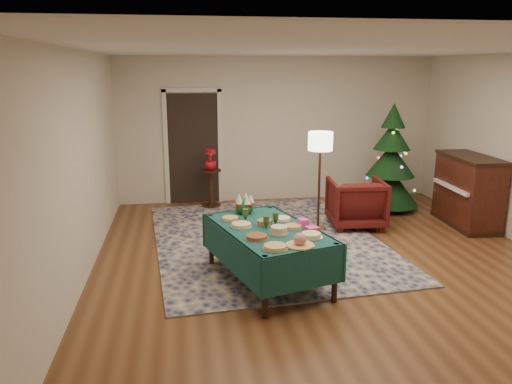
{
  "coord_description": "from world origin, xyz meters",
  "views": [
    {
      "loc": [
        -1.82,
        -5.78,
        2.48
      ],
      "look_at": [
        -0.84,
        0.69,
        0.85
      ],
      "focal_mm": 35.0,
      "sensor_mm": 36.0,
      "label": 1
    }
  ],
  "objects": [
    {
      "name": "platter_2",
      "position": [
        -0.45,
        -0.75,
        0.7
      ],
      "size": [
        0.25,
        0.25,
        0.06
      ],
      "color": "silver",
      "rests_on": "buffet_table"
    },
    {
      "name": "centerpiece",
      "position": [
        -1.05,
        0.31,
        0.79
      ],
      "size": [
        0.24,
        0.24,
        0.28
      ],
      "color": "#1E4C1E",
      "rests_on": "buffet_table"
    },
    {
      "name": "doorway",
      "position": [
        -1.6,
        3.48,
        1.1
      ],
      "size": [
        1.08,
        0.04,
        2.16
      ],
      "color": "black",
      "rests_on": "ground"
    },
    {
      "name": "goblet_1",
      "position": [
        -0.75,
        -0.25,
        0.76
      ],
      "size": [
        0.07,
        0.07,
        0.16
      ],
      "color": "#2D471E",
      "rests_on": "buffet_table"
    },
    {
      "name": "platter_4",
      "position": [
        -0.77,
        -0.58,
        0.72
      ],
      "size": [
        0.22,
        0.22,
        0.09
      ],
      "color": "silver",
      "rests_on": "buffet_table"
    },
    {
      "name": "platter_5",
      "position": [
        -0.57,
        -0.39,
        0.69
      ],
      "size": [
        0.24,
        0.24,
        0.04
      ],
      "color": "silver",
      "rests_on": "buffet_table"
    },
    {
      "name": "floor_lamp",
      "position": [
        0.27,
        1.51,
        1.31
      ],
      "size": [
        0.38,
        0.38,
        1.55
      ],
      "color": "#A57F3F",
      "rests_on": "ground"
    },
    {
      "name": "room_shell",
      "position": [
        0.0,
        0.0,
        1.35
      ],
      "size": [
        7.0,
        7.0,
        7.0
      ],
      "color": "#593319",
      "rests_on": "ground"
    },
    {
      "name": "platter_9",
      "position": [
        -1.26,
        0.04,
        0.69
      ],
      "size": [
        0.23,
        0.23,
        0.04
      ],
      "color": "silver",
      "rests_on": "buffet_table"
    },
    {
      "name": "goblet_2",
      "position": [
        -0.88,
        -0.37,
        0.76
      ],
      "size": [
        0.07,
        0.07,
        0.16
      ],
      "color": "#2D471E",
      "rests_on": "buffet_table"
    },
    {
      "name": "potted_plant",
      "position": [
        -1.31,
        3.1,
        0.8
      ],
      "size": [
        0.22,
        0.39,
        0.22
      ],
      "primitive_type": "imported",
      "color": "red",
      "rests_on": "side_table"
    },
    {
      "name": "napkin_stack",
      "position": [
        -0.36,
        -0.47,
        0.69
      ],
      "size": [
        0.17,
        0.17,
        0.04
      ],
      "primitive_type": "cube",
      "rotation": [
        0.0,
        0.0,
        0.29
      ],
      "color": "#E84086",
      "rests_on": "buffet_table"
    },
    {
      "name": "christmas_tree",
      "position": [
        1.85,
        2.48,
        0.85
      ],
      "size": [
        1.36,
        1.36,
        1.9
      ],
      "color": "black",
      "rests_on": "ground"
    },
    {
      "name": "buffet_table",
      "position": [
        -0.86,
        -0.34,
        0.54
      ],
      "size": [
        1.46,
        1.95,
        0.67
      ],
      "color": "black",
      "rests_on": "ground"
    },
    {
      "name": "rug",
      "position": [
        -0.62,
        1.14,
        0.01
      ],
      "size": [
        3.54,
        4.46,
        0.02
      ],
      "primitive_type": "cube",
      "rotation": [
        0.0,
        0.0,
        0.08
      ],
      "color": "#131A47",
      "rests_on": "ground"
    },
    {
      "name": "platter_6",
      "position": [
        -1.16,
        -0.25,
        0.7
      ],
      "size": [
        0.27,
        0.27,
        0.05
      ],
      "color": "silver",
      "rests_on": "buffet_table"
    },
    {
      "name": "piano",
      "position": [
        2.7,
        1.39,
        0.56
      ],
      "size": [
        0.68,
        1.35,
        1.14
      ],
      "color": "black",
      "rests_on": "ground"
    },
    {
      "name": "side_table",
      "position": [
        -1.31,
        3.1,
        0.34
      ],
      "size": [
        0.39,
        0.39,
        0.7
      ],
      "color": "black",
      "rests_on": "ground"
    },
    {
      "name": "gift_box",
      "position": [
        -0.44,
        -0.33,
        0.72
      ],
      "size": [
        0.13,
        0.13,
        0.09
      ],
      "primitive_type": "cube",
      "rotation": [
        0.0,
        0.0,
        0.29
      ],
      "color": "#E13EA8",
      "rests_on": "buffet_table"
    },
    {
      "name": "armchair",
      "position": [
        0.91,
        1.58,
        0.43
      ],
      "size": [
        0.9,
        0.85,
        0.86
      ],
      "primitive_type": "imported",
      "rotation": [
        0.0,
        0.0,
        3.05
      ],
      "color": "#4B1110",
      "rests_on": "ground"
    },
    {
      "name": "platter_8",
      "position": [
        -0.63,
        -0.06,
        0.69
      ],
      "size": [
        0.24,
        0.24,
        0.04
      ],
      "color": "silver",
      "rests_on": "buffet_table"
    },
    {
      "name": "platter_3",
      "position": [
        -1.04,
        -0.7,
        0.7
      ],
      "size": [
        0.27,
        0.27,
        0.05
      ],
      "color": "silver",
      "rests_on": "buffet_table"
    },
    {
      "name": "platter_0",
      "position": [
        -0.9,
        -1.03,
        0.69
      ],
      "size": [
        0.28,
        0.28,
        0.04
      ],
      "color": "silver",
      "rests_on": "buffet_table"
    },
    {
      "name": "goblet_0",
      "position": [
        -1.08,
        -0.05,
        0.76
      ],
      "size": [
        0.07,
        0.07,
        0.16
      ],
      "color": "#2D471E",
      "rests_on": "buffet_table"
    },
    {
      "name": "platter_7",
      "position": [
        -0.88,
        -0.22,
        0.7
      ],
      "size": [
        0.21,
        0.21,
        0.06
      ],
      "color": "silver",
      "rests_on": "buffet_table"
    },
    {
      "name": "platter_1",
      "position": [
        -0.63,
        -0.99,
        0.73
      ],
      "size": [
        0.31,
        0.31,
        0.15
      ],
      "color": "silver",
      "rests_on": "buffet_table"
    }
  ]
}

